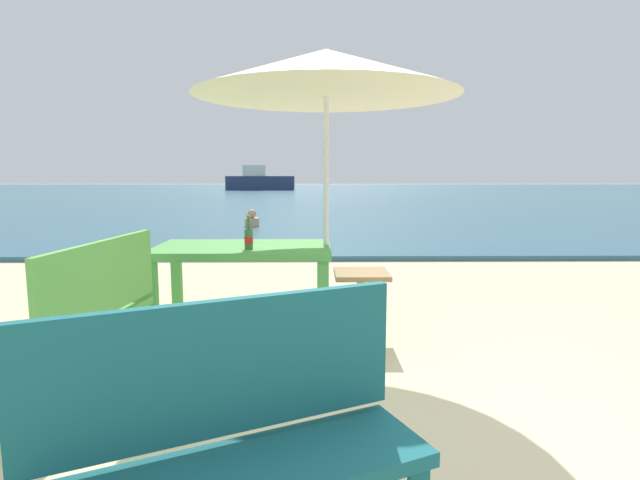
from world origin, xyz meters
TOP-DOWN VIEW (x-y plane):
  - ground_plane at (0.00, 0.00)m, footprint 120.00×120.00m
  - sea_water at (0.00, 30.00)m, footprint 120.00×50.00m
  - picnic_table_green at (-1.28, 1.47)m, footprint 1.40×0.80m
  - beer_bottle_amber at (-1.21, 1.29)m, footprint 0.07×0.07m
  - patio_umbrella at (-0.61, 1.53)m, footprint 2.10×2.10m
  - side_table_wood at (-0.32, 1.49)m, footprint 0.44×0.44m
  - bench_teal_center at (-0.97, -1.09)m, footprint 1.24×0.83m
  - bench_green_right at (-2.04, 0.37)m, footprint 0.51×1.24m
  - swimmer_person at (-2.18, 9.34)m, footprint 0.34×0.34m
  - boat_sailboat at (-4.80, 35.49)m, footprint 5.09×1.39m

SIDE VIEW (x-z plane):
  - ground_plane at x=0.00m, z-range 0.00..0.00m
  - sea_water at x=0.00m, z-range 0.00..0.08m
  - swimmer_person at x=-2.18m, z-range 0.03..0.44m
  - side_table_wood at x=-0.32m, z-range 0.08..0.62m
  - bench_teal_center at x=-0.97m, z-range 0.07..1.02m
  - bench_green_right at x=-2.04m, z-range 0.07..1.02m
  - picnic_table_green at x=-1.28m, z-range 0.27..1.03m
  - boat_sailboat at x=-4.80m, z-range -0.18..1.67m
  - beer_bottle_amber at x=-1.21m, z-range 0.72..0.99m
  - patio_umbrella at x=-0.61m, z-range 0.97..3.27m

